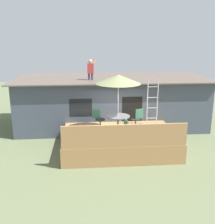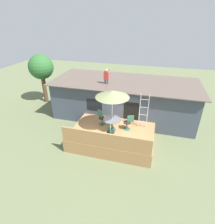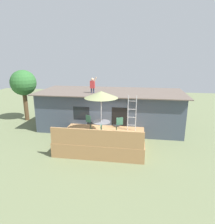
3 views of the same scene
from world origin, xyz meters
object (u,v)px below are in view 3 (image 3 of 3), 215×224
at_px(patio_chair_left, 90,123).
at_px(patio_chair_right, 118,125).
at_px(backyard_tree, 23,84).
at_px(patio_table, 101,124).
at_px(patio_umbrella, 101,95).
at_px(person_figure, 93,84).
at_px(patio_chair_near, 101,133).
at_px(step_ladder, 132,113).

relative_size(patio_chair_left, patio_chair_right, 1.00).
bearing_deg(backyard_tree, patio_table, -30.16).
height_order(patio_chair_right, backyard_tree, backyard_tree).
height_order(patio_umbrella, patio_chair_right, patio_umbrella).
height_order(person_figure, patio_chair_right, person_figure).
height_order(patio_chair_left, patio_chair_right, same).
xyz_separation_m(patio_table, patio_chair_right, (0.91, 0.36, -0.13)).
xyz_separation_m(person_figure, patio_chair_left, (0.28, -2.16, -2.08)).
distance_m(person_figure, patio_chair_near, 4.36).
bearing_deg(person_figure, patio_chair_right, -48.99).
bearing_deg(person_figure, backyard_tree, 166.18).
height_order(person_figure, patio_chair_left, person_figure).
distance_m(patio_chair_right, backyard_tree, 9.11).
height_order(patio_chair_near, backyard_tree, backyard_tree).
xyz_separation_m(step_ladder, patio_chair_right, (-0.81, -0.48, -0.64)).
distance_m(patio_table, patio_chair_left, 0.97).
height_order(patio_chair_left, patio_chair_near, same).
bearing_deg(patio_chair_left, step_ladder, 39.52).
relative_size(step_ladder, patio_chair_left, 2.39).
bearing_deg(step_ladder, patio_umbrella, -153.92).
relative_size(patio_table, backyard_tree, 0.25).
bearing_deg(patio_umbrella, patio_chair_near, -80.71).
height_order(patio_table, step_ladder, step_ladder).
distance_m(person_figure, backyard_tree, 6.26).
height_order(person_figure, patio_chair_near, person_figure).
distance_m(step_ladder, patio_chair_left, 2.63).
bearing_deg(person_figure, patio_umbrella, -67.72).
bearing_deg(patio_chair_left, patio_umbrella, 0.00).
relative_size(patio_umbrella, patio_chair_near, 2.76).
bearing_deg(backyard_tree, patio_chair_near, -34.93).
relative_size(step_ladder, backyard_tree, 0.53).
bearing_deg(patio_chair_right, person_figure, -70.80).
bearing_deg(patio_chair_right, patio_chair_left, -26.66).
xyz_separation_m(patio_table, patio_umbrella, (-0.00, 0.00, 1.76)).
bearing_deg(person_figure, patio_chair_near, -70.96).
bearing_deg(patio_umbrella, patio_chair_right, 21.81).
bearing_deg(patio_chair_near, patio_table, 0.00).
xyz_separation_m(patio_chair_left, backyard_tree, (-6.35, 3.65, 1.82)).
bearing_deg(patio_umbrella, patio_table, -32.01).
distance_m(person_figure, patio_chair_right, 3.70).
distance_m(patio_chair_right, patio_chair_near, 1.51).
bearing_deg(patio_chair_near, person_figure, 9.75).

